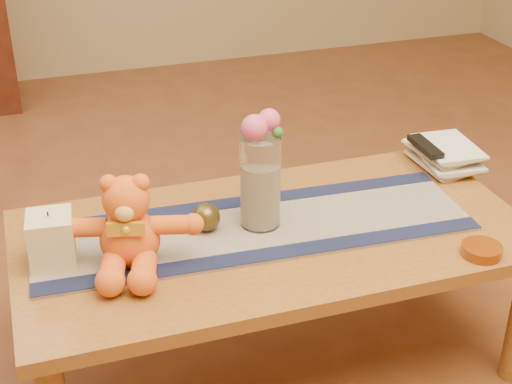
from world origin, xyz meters
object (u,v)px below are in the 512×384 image
object	(u,v)px
glass_vase	(260,182)
bronze_ball	(206,217)
book_bottom	(421,166)
amber_dish	(482,250)
tv_remote	(425,146)
teddy_bear	(128,221)
pillar_candle	(52,239)

from	to	relation	value
glass_vase	bronze_ball	size ratio (longest dim) A/B	3.33
glass_vase	bronze_ball	distance (m)	0.18
book_bottom	amber_dish	world-z (taller)	amber_dish
book_bottom	tv_remote	bearing A→B (deg)	-93.00
amber_dish	teddy_bear	bearing A→B (deg)	164.20
book_bottom	glass_vase	bearing A→B (deg)	-165.88
bronze_ball	book_bottom	distance (m)	0.76
pillar_candle	bronze_ball	bearing A→B (deg)	4.39
teddy_bear	glass_vase	bearing A→B (deg)	26.14
bronze_ball	tv_remote	distance (m)	0.76
bronze_ball	book_bottom	size ratio (longest dim) A/B	0.35
glass_vase	tv_remote	distance (m)	0.62
teddy_bear	bronze_ball	xyz separation A→B (m)	(0.22, 0.09, -0.08)
bronze_ball	glass_vase	bearing A→B (deg)	-6.00
teddy_bear	pillar_candle	xyz separation A→B (m)	(-0.19, 0.06, -0.05)
teddy_bear	bronze_ball	distance (m)	0.25
teddy_bear	amber_dish	xyz separation A→B (m)	(0.87, -0.25, -0.11)
teddy_bear	tv_remote	world-z (taller)	teddy_bear
glass_vase	bronze_ball	world-z (taller)	glass_vase
glass_vase	book_bottom	size ratio (longest dim) A/B	1.17
glass_vase	amber_dish	size ratio (longest dim) A/B	2.46
bronze_ball	amber_dish	xyz separation A→B (m)	(0.65, -0.34, -0.03)
teddy_bear	book_bottom	world-z (taller)	teddy_bear
teddy_bear	tv_remote	size ratio (longest dim) A/B	2.16
glass_vase	tv_remote	xyz separation A→B (m)	(0.60, 0.16, -0.05)
bronze_ball	book_bottom	bearing A→B (deg)	11.70
teddy_bear	amber_dish	world-z (taller)	teddy_bear
pillar_candle	book_bottom	bearing A→B (deg)	9.15
bronze_ball	amber_dish	size ratio (longest dim) A/B	0.74
amber_dish	tv_remote	bearing A→B (deg)	78.53
amber_dish	pillar_candle	bearing A→B (deg)	163.95
teddy_bear	pillar_candle	size ratio (longest dim) A/B	2.57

